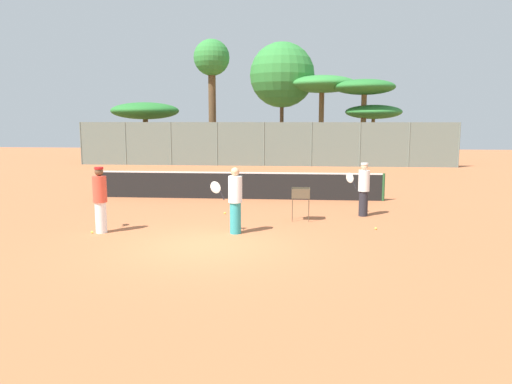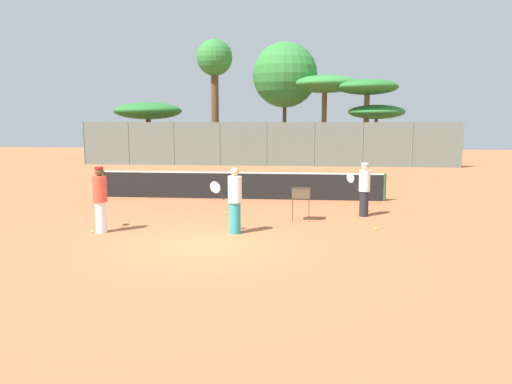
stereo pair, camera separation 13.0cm
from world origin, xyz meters
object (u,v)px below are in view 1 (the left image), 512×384
(player_red_cap, at_px, (100,199))
(ball_cart, at_px, (301,196))
(player_yellow_shirt, at_px, (235,200))
(player_white_outfit, at_px, (364,189))
(parked_car, at_px, (314,152))
(tennis_net, at_px, (239,185))

(player_red_cap, height_order, ball_cart, player_red_cap)
(player_yellow_shirt, bearing_deg, ball_cart, -128.51)
(player_red_cap, xyz_separation_m, ball_cart, (5.53, 2.12, -0.17))
(player_white_outfit, bearing_deg, player_yellow_shirt, 74.84)
(player_white_outfit, distance_m, parked_car, 21.56)
(ball_cart, bearing_deg, player_yellow_shirt, -133.59)
(tennis_net, bearing_deg, ball_cart, -59.21)
(player_yellow_shirt, height_order, parked_car, player_yellow_shirt)
(player_red_cap, bearing_deg, tennis_net, -63.74)
(tennis_net, relative_size, player_red_cap, 6.12)
(ball_cart, height_order, parked_car, parked_car)
(player_red_cap, relative_size, parked_car, 0.44)
(player_red_cap, bearing_deg, player_yellow_shirt, -123.20)
(tennis_net, bearing_deg, player_yellow_shirt, -84.32)
(tennis_net, xyz_separation_m, parked_car, (3.42, 18.44, 0.10))
(tennis_net, distance_m, player_red_cap, 6.91)
(ball_cart, distance_m, parked_car, 22.48)
(player_red_cap, relative_size, player_yellow_shirt, 1.00)
(player_yellow_shirt, relative_size, parked_car, 0.44)
(tennis_net, distance_m, parked_car, 18.76)
(player_red_cap, bearing_deg, parked_car, -51.57)
(tennis_net, relative_size, ball_cart, 10.99)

